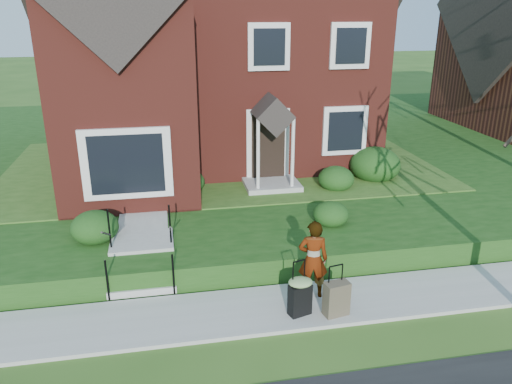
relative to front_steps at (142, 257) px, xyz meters
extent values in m
plane|color=#2D5119|center=(2.50, -1.84, -0.47)|extent=(120.00, 120.00, 0.00)
cube|color=#9E9B93|center=(2.50, -1.84, -0.43)|extent=(60.00, 1.60, 0.08)
cube|color=#173C10|center=(6.50, 9.06, -0.17)|extent=(44.00, 20.00, 0.60)
cube|color=#9E9B93|center=(0.00, 3.16, 0.16)|extent=(1.20, 6.00, 0.06)
cube|color=maroon|center=(2.50, 8.16, 2.83)|extent=(10.00, 8.00, 5.40)
cube|color=maroon|center=(-0.30, 3.36, 2.83)|extent=(3.60, 2.40, 5.40)
cube|color=silver|center=(-0.30, 2.21, 1.53)|extent=(2.20, 0.30, 1.80)
cube|color=black|center=(3.70, 4.10, 1.18)|extent=(1.00, 0.12, 2.10)
cube|color=black|center=(6.10, 4.11, 1.63)|extent=(1.40, 0.10, 1.50)
cube|color=#9E9B93|center=(0.00, -0.84, -0.32)|extent=(1.40, 0.30, 0.15)
cube|color=#9E9B93|center=(0.00, -0.54, -0.17)|extent=(1.40, 0.30, 0.15)
cube|color=#9E9B93|center=(0.00, -0.24, -0.02)|extent=(1.40, 0.30, 0.15)
cube|color=#9E9B93|center=(0.00, 0.06, 0.13)|extent=(1.40, 0.30, 0.15)
cube|color=#9E9B93|center=(0.00, 0.61, 0.13)|extent=(1.40, 0.80, 0.15)
cylinder|color=black|center=(-0.65, -0.99, 0.06)|extent=(0.04, 0.04, 0.90)
cylinder|color=black|center=(-0.65, 0.21, 0.66)|extent=(0.04, 0.04, 0.90)
cylinder|color=black|center=(0.65, -0.99, 0.06)|extent=(0.04, 0.04, 0.90)
cylinder|color=black|center=(0.65, 0.21, 0.66)|extent=(0.04, 0.04, 0.90)
ellipsoid|color=#133810|center=(-1.72, 3.13, 0.54)|extent=(1.19, 1.19, 0.84)
ellipsoid|color=#133810|center=(1.23, 3.73, 0.48)|extent=(1.00, 1.00, 0.70)
ellipsoid|color=#133810|center=(5.56, 3.17, 0.50)|extent=(1.06, 1.06, 0.74)
ellipsoid|color=#133810|center=(7.07, 3.87, 0.68)|extent=(1.57, 1.57, 1.10)
ellipsoid|color=#133810|center=(-1.05, 0.87, 0.50)|extent=(1.08, 1.08, 0.76)
ellipsoid|color=#133810|center=(4.57, 0.73, 0.43)|extent=(0.88, 0.88, 0.62)
imported|color=#999999|center=(3.41, -1.57, 0.43)|extent=(0.67, 0.52, 1.65)
cube|color=black|center=(2.99, -2.18, -0.08)|extent=(0.47, 0.34, 0.63)
cylinder|color=black|center=(2.99, -2.18, 0.72)|extent=(0.25, 0.10, 0.03)
cylinder|color=black|center=(2.86, -2.18, 0.48)|extent=(0.02, 0.02, 0.48)
cylinder|color=black|center=(3.12, -2.18, 0.48)|extent=(0.02, 0.02, 0.48)
cylinder|color=black|center=(2.84, -2.18, -0.36)|extent=(0.06, 0.07, 0.06)
cylinder|color=black|center=(3.14, -2.18, -0.36)|extent=(0.06, 0.07, 0.06)
ellipsoid|color=#7CA05B|center=(2.99, -2.18, 0.31)|extent=(0.55, 0.50, 0.15)
cube|color=#4E4534|center=(3.67, -2.31, -0.05)|extent=(0.52, 0.35, 0.68)
cylinder|color=black|center=(3.67, -2.31, 0.62)|extent=(0.28, 0.08, 0.03)
cylinder|color=black|center=(3.53, -2.31, 0.45)|extent=(0.02, 0.02, 0.33)
cylinder|color=black|center=(3.81, -2.31, 0.45)|extent=(0.02, 0.02, 0.33)
cylinder|color=black|center=(3.51, -2.31, -0.36)|extent=(0.05, 0.07, 0.06)
cylinder|color=black|center=(3.84, -2.31, -0.36)|extent=(0.05, 0.07, 0.06)
camera|label=1|loc=(0.64, -10.08, 5.12)|focal=35.00mm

